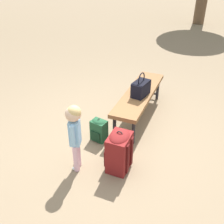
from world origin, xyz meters
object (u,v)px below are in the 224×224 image
Objects in this scene: child_standing at (75,129)px; backpack_small at (99,129)px; backpack_large at (119,150)px; park_bench at (139,95)px; handbag at (141,88)px.

child_standing reaches higher than backpack_small.
child_standing is 2.49× the size of backpack_small.
child_standing reaches higher than backpack_large.
park_bench is 1.82× the size of child_standing.
child_standing is (1.36, -0.28, 0.02)m from handbag.
handbag reaches higher than backpack_large.
backpack_large is at bearing 116.72° from child_standing.
handbag is at bearing -171.05° from backpack_large.
backpack_small is at bearing -23.67° from handbag.
park_bench is at bearing -169.39° from backpack_large.
child_standing is at bearing -63.28° from backpack_large.
park_bench is 0.90m from backpack_small.
handbag is at bearing 156.33° from backpack_small.
backpack_large is (1.13, 0.18, -0.30)m from handbag.
park_bench is at bearing 161.92° from backpack_small.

